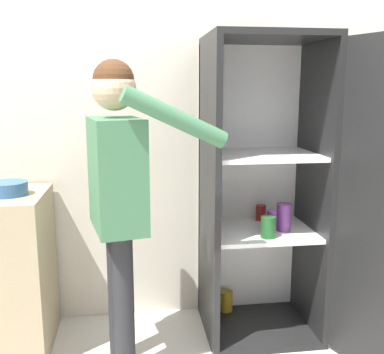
# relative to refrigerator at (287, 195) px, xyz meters

# --- Properties ---
(wall_back) EXTENTS (7.00, 0.06, 2.55)m
(wall_back) POSITION_rel_refrigerator_xyz_m (-0.34, 0.44, 0.38)
(wall_back) COLOR beige
(wall_back) RESTS_ON ground_plane
(refrigerator) EXTENTS (0.99, 1.21, 1.81)m
(refrigerator) POSITION_rel_refrigerator_xyz_m (0.00, 0.00, 0.00)
(refrigerator) COLOR black
(refrigerator) RESTS_ON ground_plane
(person) EXTENTS (0.70, 0.55, 1.65)m
(person) POSITION_rel_refrigerator_xyz_m (-0.97, -0.19, 0.15)
(person) COLOR #262628
(person) RESTS_ON ground_plane
(bowl) EXTENTS (0.21, 0.21, 0.07)m
(bowl) POSITION_rel_refrigerator_xyz_m (-1.58, 0.08, 0.07)
(bowl) COLOR #335B8E
(bowl) RESTS_ON counter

